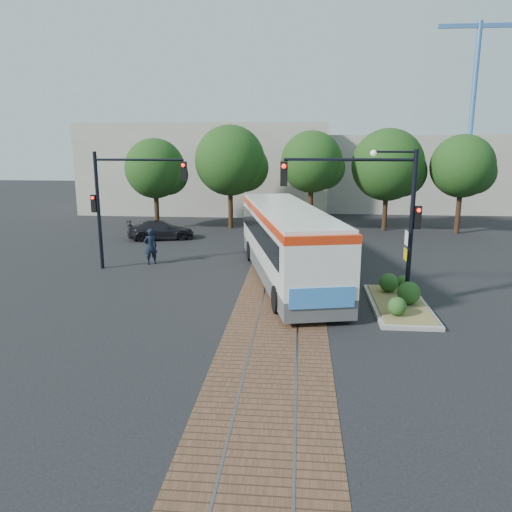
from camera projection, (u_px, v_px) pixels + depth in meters
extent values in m
plane|color=black|center=(281.00, 296.00, 21.42)|extent=(120.00, 120.00, 0.00)
cube|color=brown|center=(284.00, 272.00, 25.30)|extent=(3.60, 40.00, 0.01)
cube|color=slate|center=(269.00, 272.00, 25.37)|extent=(0.06, 40.00, 0.01)
cube|color=slate|center=(299.00, 272.00, 25.24)|extent=(0.06, 40.00, 0.01)
cylinder|color=#382314|center=(157.00, 210.00, 37.49)|extent=(0.36, 0.36, 2.86)
sphere|color=#133410|center=(155.00, 168.00, 36.79)|extent=(4.40, 4.40, 4.40)
cylinder|color=#382314|center=(231.00, 208.00, 37.76)|extent=(0.36, 0.36, 3.12)
sphere|color=#133410|center=(230.00, 161.00, 36.96)|extent=(5.20, 5.20, 5.20)
cylinder|color=#382314|center=(310.00, 208.00, 36.43)|extent=(0.36, 0.36, 3.39)
sphere|color=#133410|center=(312.00, 162.00, 35.67)|extent=(4.40, 4.40, 4.40)
cylinder|color=#382314|center=(385.00, 211.00, 36.79)|extent=(0.36, 0.36, 2.86)
sphere|color=#133410|center=(388.00, 165.00, 36.02)|extent=(5.20, 5.20, 5.20)
cylinder|color=#382314|center=(458.00, 212.00, 35.55)|extent=(0.36, 0.36, 3.12)
sphere|color=#133410|center=(462.00, 166.00, 34.82)|extent=(4.40, 4.40, 4.40)
cube|color=#ADA899|center=(211.00, 167.00, 48.37)|extent=(22.00, 12.00, 8.00)
cube|color=#ADA899|center=(416.00, 172.00, 48.69)|extent=(18.00, 10.00, 7.00)
cylinder|color=#3F72B2|center=(472.00, 115.00, 50.81)|extent=(0.50, 0.50, 18.00)
cube|color=#3F72B2|center=(480.00, 26.00, 48.88)|extent=(8.00, 0.40, 0.40)
cube|color=#47484A|center=(287.00, 267.00, 23.92)|extent=(5.46, 13.22, 0.75)
cube|color=white|center=(287.00, 239.00, 23.60)|extent=(5.48, 13.22, 2.05)
cube|color=black|center=(286.00, 231.00, 23.84)|extent=(5.26, 11.97, 0.97)
cube|color=red|center=(287.00, 214.00, 23.33)|extent=(5.52, 13.23, 0.32)
cube|color=white|center=(288.00, 209.00, 23.28)|extent=(5.30, 12.78, 0.15)
cube|color=black|center=(322.00, 261.00, 17.41)|extent=(1.71, 0.50, 0.97)
cube|color=#3076C3|center=(322.00, 298.00, 17.53)|extent=(2.33, 0.58, 0.75)
cube|color=orange|center=(321.00, 256.00, 22.88)|extent=(1.12, 4.75, 1.19)
cylinder|color=black|center=(278.00, 299.00, 19.29)|extent=(0.60, 1.13, 1.08)
cylinder|color=black|center=(340.00, 297.00, 19.61)|extent=(0.60, 1.13, 1.08)
cylinder|color=black|center=(251.00, 251.00, 27.73)|extent=(0.60, 1.13, 1.08)
cylinder|color=black|center=(294.00, 250.00, 28.05)|extent=(0.60, 1.13, 1.08)
cube|color=gray|center=(399.00, 305.00, 20.02)|extent=(2.20, 5.20, 0.15)
cube|color=olive|center=(399.00, 303.00, 19.99)|extent=(1.90, 4.80, 0.08)
sphere|color=#1E4719|center=(397.00, 306.00, 18.39)|extent=(0.70, 0.70, 0.70)
sphere|color=#1E4719|center=(409.00, 293.00, 19.66)|extent=(0.90, 0.90, 0.90)
sphere|color=#1E4719|center=(389.00, 282.00, 21.27)|extent=(0.80, 0.80, 0.80)
sphere|color=#1E4719|center=(403.00, 282.00, 21.72)|extent=(0.60, 0.60, 0.60)
cylinder|color=black|center=(411.00, 228.00, 19.48)|extent=(0.18, 0.18, 6.00)
cylinder|color=black|center=(349.00, 160.00, 19.10)|extent=(5.00, 0.12, 0.12)
cube|color=black|center=(284.00, 174.00, 19.45)|extent=(0.28, 0.22, 0.95)
sphere|color=#FF190C|center=(284.00, 166.00, 19.24)|extent=(0.18, 0.18, 0.18)
cube|color=black|center=(418.00, 217.00, 19.37)|extent=(0.26, 0.20, 0.90)
sphere|color=#FF190C|center=(419.00, 210.00, 19.17)|extent=(0.16, 0.16, 0.16)
cube|color=white|center=(406.00, 238.00, 19.47)|extent=(0.04, 0.45, 0.55)
cube|color=yellow|center=(405.00, 254.00, 19.61)|extent=(0.04, 0.45, 0.45)
cylinder|color=black|center=(395.00, 152.00, 18.89)|extent=(1.60, 0.08, 0.08)
sphere|color=silver|center=(373.00, 153.00, 18.97)|extent=(0.24, 0.24, 0.24)
cylinder|color=black|center=(99.00, 211.00, 25.45)|extent=(0.18, 0.18, 6.00)
cylinder|color=black|center=(139.00, 160.00, 24.66)|extent=(4.50, 0.12, 0.12)
cube|color=black|center=(184.00, 171.00, 24.59)|extent=(0.28, 0.22, 0.95)
sphere|color=#FF190C|center=(183.00, 165.00, 24.39)|extent=(0.18, 0.18, 0.18)
cube|color=black|center=(94.00, 203.00, 25.38)|extent=(0.26, 0.20, 0.90)
sphere|color=#FF190C|center=(92.00, 198.00, 25.18)|extent=(0.16, 0.16, 0.16)
imported|color=black|center=(151.00, 247.00, 26.79)|extent=(0.84, 0.74, 1.94)
imported|color=black|center=(161.00, 230.00, 33.64)|extent=(4.76, 3.00, 1.28)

